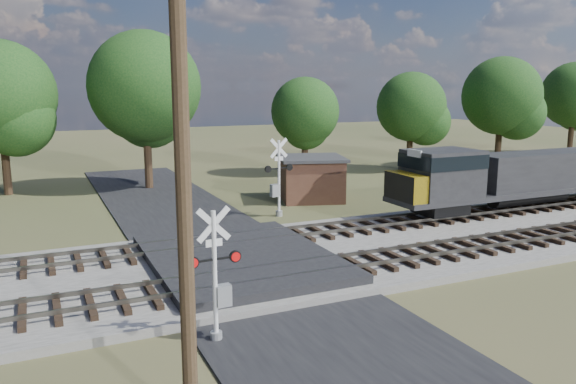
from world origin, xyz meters
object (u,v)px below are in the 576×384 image
crossing_signal_near (218,286)px  equipment_shed (311,178)px  crossing_signal_far (278,184)px  utility_pole (184,192)px

crossing_signal_near → equipment_shed: (11.78, 17.38, -0.24)m
equipment_shed → crossing_signal_far: bearing=-121.6°
utility_pole → equipment_shed: (13.64, 21.35, -3.81)m
crossing_signal_far → utility_pole: size_ratio=0.45×
utility_pole → equipment_shed: size_ratio=1.92×
crossing_signal_near → crossing_signal_far: crossing_signal_far is taller
crossing_signal_far → utility_pole: (-9.74, -17.85, 3.38)m
crossing_signal_near → utility_pole: size_ratio=0.41×
crossing_signal_far → equipment_shed: bearing=-146.2°
crossing_signal_near → crossing_signal_far: size_ratio=0.90×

